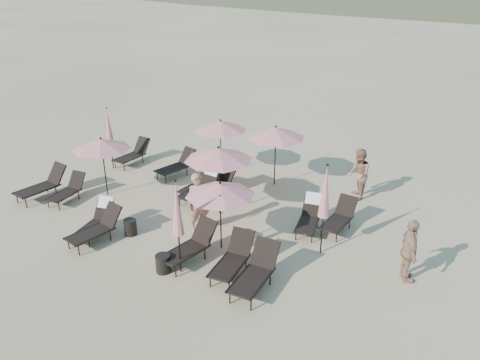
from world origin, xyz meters
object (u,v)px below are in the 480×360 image
Objects in this scene: lounger_11 at (340,217)px; umbrella_open_1 at (218,154)px; lounger_9 at (216,182)px; beachgoer_b at (358,175)px; lounger_10 at (310,215)px; lounger_2 at (96,228)px; umbrella_open_3 at (220,126)px; umbrella_closed_2 at (108,126)px; umbrella_open_4 at (276,133)px; lounger_6 at (133,153)px; beachgoer_c at (409,251)px; lounger_0 at (43,184)px; lounger_1 at (97,220)px; lounger_3 at (190,245)px; lounger_12 at (68,190)px; umbrella_closed_0 at (177,209)px; beachgoer_a at (198,203)px; lounger_7 at (177,165)px; side_table_0 at (130,227)px; lounger_8 at (202,185)px; umbrella_closed_1 at (325,192)px; lounger_4 at (233,258)px; lounger_13 at (199,183)px; side_table_1 at (163,263)px; umbrella_open_2 at (220,190)px; umbrella_open_0 at (101,144)px; lounger_5 at (256,272)px.

lounger_11 is 0.67× the size of umbrella_open_1.
lounger_9 is 4.91m from beachgoer_b.
beachgoer_b is at bearing 66.10° from lounger_10.
lounger_2 is at bearing -154.91° from lounger_10.
umbrella_open_3 is 0.86× the size of umbrella_closed_2.
umbrella_open_1 reaches higher than umbrella_open_4.
beachgoer_c is (11.57, -1.75, 0.41)m from lounger_6.
lounger_0 reaches higher than lounger_1.
lounger_12 is (-5.81, 0.44, -0.06)m from lounger_3.
lounger_2 is 0.65× the size of umbrella_closed_0.
lounger_7 is at bearing 85.57° from beachgoer_a.
lounger_9 is 7.13m from beachgoer_c.
lounger_2 is (3.89, -0.93, -0.04)m from lounger_0.
side_table_0 is (-2.49, 0.60, -1.59)m from umbrella_closed_0.
lounger_0 is 10.87m from beachgoer_b.
lounger_8 is at bearing 85.37° from lounger_2.
beachgoer_a is (6.01, -1.96, -0.81)m from umbrella_closed_2.
side_table_0 is at bearing -155.89° from umbrella_closed_1.
lounger_6 is 8.41m from lounger_10.
lounger_7 is 0.80× the size of umbrella_open_3.
beachgoer_a is at bearing 115.66° from umbrella_closed_0.
lounger_12 is (-7.10, 0.29, -0.05)m from lounger_4.
umbrella_open_1 is 1.07× the size of umbrella_open_3.
beachgoer_b is (4.20, 2.50, 0.41)m from lounger_9.
lounger_0 reaches higher than lounger_13.
side_table_0 is at bearing 165.88° from beachgoer_a.
side_table_0 is 2.29m from side_table_1.
lounger_2 is 3.56× the size of side_table_0.
lounger_11 is 0.58× the size of umbrella_closed_1.
lounger_3 is at bearing -83.19° from umbrella_open_4.
umbrella_open_1 is 5.88m from umbrella_closed_2.
umbrella_closed_0 is at bearing -82.70° from umbrella_open_4.
umbrella_open_3 reaches higher than lounger_12.
umbrella_open_2 is 3.24m from side_table_0.
umbrella_open_4 is at bearing 42.56° from umbrella_open_0.
beachgoer_b reaches higher than lounger_11.
lounger_9 is 2.45m from umbrella_open_3.
umbrella_closed_0 reaches higher than beachgoer_a.
beachgoer_b is at bearing 59.73° from lounger_2.
umbrella_open_4 is 1.21× the size of beachgoer_a.
umbrella_open_1 is at bearing -23.84° from lounger_8.
beachgoer_a is (1.31, -1.80, 0.42)m from lounger_8.
lounger_8 reaches higher than lounger_5.
umbrella_open_4 is at bearing 5.12° from umbrella_open_3.
umbrella_open_2 is (3.18, 1.74, 1.38)m from lounger_2.
lounger_4 is 6.12m from beachgoer_b.
lounger_3 is at bearing -53.50° from beachgoer_b.
lounger_5 is 4.38m from umbrella_open_1.
lounger_2 is at bearing -109.11° from umbrella_open_4.
lounger_3 is (6.76, -0.15, -0.02)m from lounger_0.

